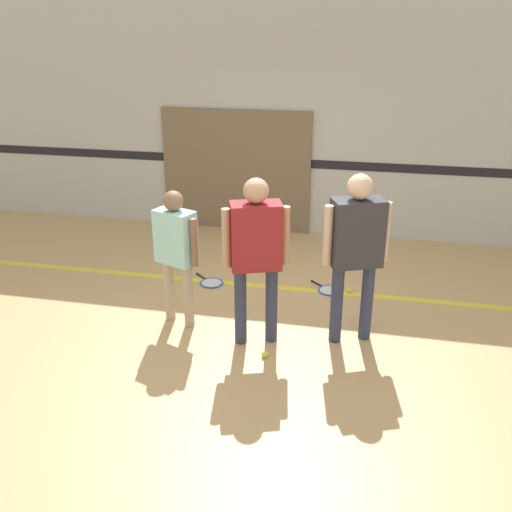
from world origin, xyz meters
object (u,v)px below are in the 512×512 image
at_px(person_student_left, 176,244).
at_px(racket_spare_on_floor, 329,290).
at_px(person_student_right, 356,242).
at_px(tennis_ball_stray_right, 172,303).
at_px(racket_second_spare, 211,282).
at_px(tennis_ball_stray_left, 172,277).
at_px(tennis_ball_near_instructor, 265,354).
at_px(person_instructor, 256,245).
at_px(tennis_ball_by_spare_racket, 350,290).

relative_size(person_student_left, racket_spare_on_floor, 3.18).
height_order(person_student_right, tennis_ball_stray_right, person_student_right).
distance_m(racket_second_spare, tennis_ball_stray_left, 0.49).
distance_m(person_student_right, tennis_ball_stray_right, 2.20).
bearing_deg(tennis_ball_near_instructor, racket_spare_on_floor, 73.21).
xyz_separation_m(racket_second_spare, tennis_ball_stray_left, (-0.48, -0.00, 0.02)).
bearing_deg(person_student_left, person_instructor, 8.36).
height_order(person_student_left, tennis_ball_stray_right, person_student_left).
xyz_separation_m(person_student_left, tennis_ball_stray_right, (-0.20, 0.31, -0.84)).
xyz_separation_m(person_student_right, tennis_ball_stray_left, (-2.17, 0.94, -1.00)).
relative_size(racket_spare_on_floor, racket_second_spare, 0.97).
height_order(tennis_ball_near_instructor, tennis_ball_stray_left, same).
relative_size(tennis_ball_by_spare_racket, tennis_ball_stray_right, 1.00).
xyz_separation_m(person_student_left, tennis_ball_near_instructor, (0.99, -0.47, -0.84)).
relative_size(person_student_right, tennis_ball_near_instructor, 25.22).
height_order(person_student_left, tennis_ball_near_instructor, person_student_left).
relative_size(tennis_ball_near_instructor, tennis_ball_stray_left, 1.00).
bearing_deg(racket_second_spare, person_instructor, 165.33).
height_order(racket_second_spare, tennis_ball_stray_right, tennis_ball_stray_right).
bearing_deg(tennis_ball_near_instructor, tennis_ball_stray_left, 134.75).
height_order(person_student_right, racket_second_spare, person_student_right).
bearing_deg(racket_second_spare, tennis_ball_near_instructor, 164.12).
distance_m(racket_spare_on_floor, tennis_ball_by_spare_racket, 0.24).
distance_m(person_student_left, person_student_right, 1.75).
relative_size(racket_spare_on_floor, tennis_ball_by_spare_racket, 6.72).
relative_size(racket_second_spare, tennis_ball_stray_left, 6.93).
bearing_deg(person_student_left, racket_second_spare, 108.67).
distance_m(person_student_right, tennis_ball_stray_left, 2.57).
bearing_deg(person_student_right, person_student_left, -21.86).
bearing_deg(person_student_left, tennis_ball_by_spare_racket, 53.61).
relative_size(racket_spare_on_floor, tennis_ball_stray_left, 6.72).
xyz_separation_m(person_instructor, racket_spare_on_floor, (0.60, 1.25, -1.00)).
relative_size(person_student_left, tennis_ball_by_spare_racket, 21.39).
bearing_deg(person_instructor, person_student_right, -4.89).
height_order(person_instructor, tennis_ball_near_instructor, person_instructor).
relative_size(tennis_ball_near_instructor, tennis_ball_stray_right, 1.00).
distance_m(racket_second_spare, tennis_ball_by_spare_racket, 1.63).
xyz_separation_m(person_instructor, person_student_right, (0.89, 0.22, 0.02)).
relative_size(person_student_right, racket_second_spare, 3.64).
distance_m(person_student_left, tennis_ball_stray_right, 0.92).
relative_size(person_instructor, tennis_ball_stray_right, 24.79).
height_order(person_student_left, racket_second_spare, person_student_left).
distance_m(person_student_left, racket_second_spare, 1.29).
bearing_deg(racket_spare_on_floor, tennis_ball_stray_left, 44.87).
distance_m(person_student_right, tennis_ball_by_spare_racket, 1.43).
bearing_deg(tennis_ball_stray_right, tennis_ball_by_spare_racket, 21.26).
relative_size(person_student_right, tennis_ball_stray_right, 25.22).
bearing_deg(tennis_ball_by_spare_racket, tennis_ball_stray_left, -177.72).
relative_size(racket_second_spare, tennis_ball_near_instructor, 6.93).
relative_size(person_student_left, person_student_right, 0.85).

